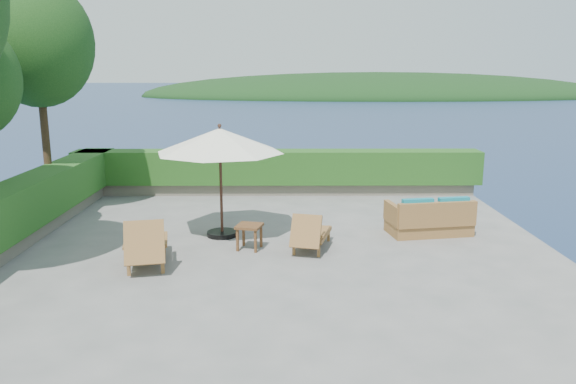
{
  "coord_description": "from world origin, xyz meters",
  "views": [
    {
      "loc": [
        0.23,
        -11.39,
        3.75
      ],
      "look_at": [
        0.3,
        0.8,
        1.1
      ],
      "focal_mm": 35.0,
      "sensor_mm": 36.0,
      "label": 1
    }
  ],
  "objects_px": {
    "patio_umbrella": "(220,142)",
    "side_table": "(249,229)",
    "lounge_left": "(146,244)",
    "lounge_right": "(311,233)",
    "wicker_loveseat": "(430,219)"
  },
  "relations": [
    {
      "from": "side_table",
      "to": "wicker_loveseat",
      "type": "bearing_deg",
      "value": 14.82
    },
    {
      "from": "lounge_left",
      "to": "wicker_loveseat",
      "type": "height_order",
      "value": "lounge_left"
    },
    {
      "from": "lounge_right",
      "to": "lounge_left",
      "type": "bearing_deg",
      "value": -148.8
    },
    {
      "from": "patio_umbrella",
      "to": "lounge_right",
      "type": "bearing_deg",
      "value": -27.45
    },
    {
      "from": "lounge_right",
      "to": "side_table",
      "type": "bearing_deg",
      "value": -167.71
    },
    {
      "from": "lounge_left",
      "to": "lounge_right",
      "type": "xyz_separation_m",
      "value": [
        3.25,
        0.96,
        -0.07
      ]
    },
    {
      "from": "patio_umbrella",
      "to": "lounge_right",
      "type": "distance_m",
      "value": 2.9
    },
    {
      "from": "patio_umbrella",
      "to": "side_table",
      "type": "height_order",
      "value": "patio_umbrella"
    },
    {
      "from": "patio_umbrella",
      "to": "side_table",
      "type": "distance_m",
      "value": 2.12
    },
    {
      "from": "patio_umbrella",
      "to": "lounge_left",
      "type": "relative_size",
      "value": 1.72
    },
    {
      "from": "lounge_left",
      "to": "wicker_loveseat",
      "type": "bearing_deg",
      "value": 7.79
    },
    {
      "from": "lounge_left",
      "to": "wicker_loveseat",
      "type": "relative_size",
      "value": 0.94
    },
    {
      "from": "patio_umbrella",
      "to": "lounge_left",
      "type": "distance_m",
      "value": 2.95
    },
    {
      "from": "side_table",
      "to": "wicker_loveseat",
      "type": "relative_size",
      "value": 0.31
    },
    {
      "from": "lounge_left",
      "to": "patio_umbrella",
      "type": "bearing_deg",
      "value": 46.5
    }
  ]
}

